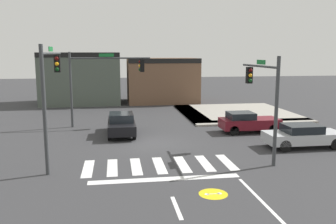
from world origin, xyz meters
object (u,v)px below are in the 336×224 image
Objects in this scene: car_black at (121,124)px; car_maroon at (248,122)px; traffic_signal_southwest at (51,82)px; car_silver at (303,136)px; traffic_signal_southeast at (263,89)px; traffic_signal_northwest at (103,75)px.

car_black is 1.10× the size of car_maroon.
traffic_signal_southwest is 14.59m from car_silver.
traffic_signal_northwest reaches higher than traffic_signal_southeast.
traffic_signal_southwest is 9.20m from traffic_signal_northwest.
car_maroon is at bearing -19.98° from traffic_signal_northwest.
car_black is at bearing 176.30° from car_maroon.
traffic_signal_northwest reaches higher than car_silver.
car_maroon is (12.42, 5.22, -3.42)m from traffic_signal_southwest.
car_maroon reaches higher than car_silver.
car_silver is (3.23, 1.35, -2.95)m from traffic_signal_southeast.
car_maroon is (1.49, 5.76, -2.94)m from traffic_signal_southeast.
traffic_signal_southeast is at bearing 22.68° from car_silver.
car_black is at bearing -67.90° from traffic_signal_northwest.
traffic_signal_northwest is 1.32× the size of car_silver.
traffic_signal_northwest is 14.73m from car_silver.
traffic_signal_southeast is 10.95m from traffic_signal_southwest.
traffic_signal_southwest reaches higher than traffic_signal_northwest.
traffic_signal_southwest is at bearing 87.19° from traffic_signal_southeast.
traffic_signal_southeast is 1.20× the size of car_black.
traffic_signal_southeast is 6.64m from car_maroon.
traffic_signal_northwest is (-8.65, 9.45, 0.27)m from traffic_signal_southeast.
car_maroon is (8.88, -0.57, -0.03)m from car_black.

